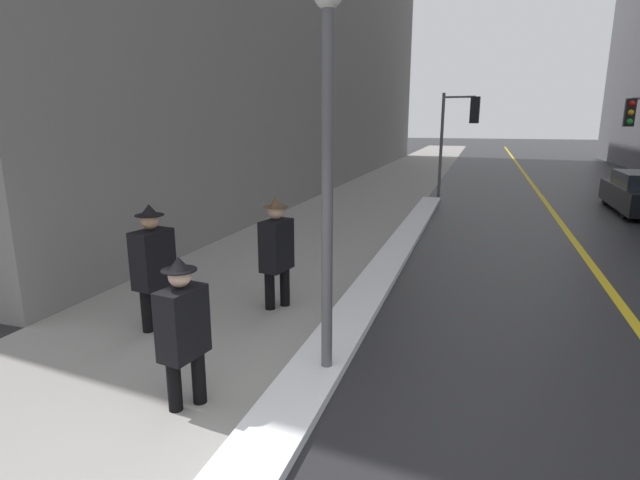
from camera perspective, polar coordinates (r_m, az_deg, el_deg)
name	(u,v)px	position (r m, az deg, el deg)	size (l,w,h in m)	color
sidewalk_slab	(371,198)	(18.42, 5.80, 4.83)	(4.00, 80.00, 0.01)	gray
road_centre_stripe	(549,206)	(18.16, 24.67, 3.52)	(0.16, 80.00, 0.00)	gold
snow_bank_curb	(391,259)	(10.15, 8.09, -2.14)	(0.62, 16.67, 0.11)	white
lamp_post	(327,149)	(5.10, 0.86, 10.36)	(0.28, 0.28, 4.07)	#515156
traffic_light_near	(462,123)	(18.78, 15.91, 12.77)	(1.31, 0.34, 3.72)	#515156
pedestrian_in_glasses	(183,327)	(5.01, -15.38, -9.62)	(0.35, 0.51, 1.55)	black
pedestrian_trailing	(153,263)	(6.93, -18.51, -2.50)	(0.39, 0.57, 1.73)	black
pedestrian_nearside	(277,249)	(7.39, -4.99, -1.00)	(0.39, 0.56, 1.69)	black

